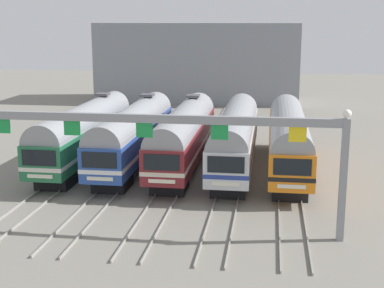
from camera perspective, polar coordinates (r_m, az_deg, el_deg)
name	(u,v)px	position (r m, az deg, el deg)	size (l,w,h in m)	color
ground_plane	(184,167)	(43.77, -0.81, -2.38)	(160.00, 160.00, 0.00)	gray
track_bed	(208,126)	(60.19, 1.70, 1.86)	(17.51, 70.00, 0.15)	gray
commuter_train_green	(85,131)	(45.07, -10.93, 1.34)	(2.88, 18.06, 5.05)	#236B42
commuter_train_blue	(134,132)	(43.94, -5.99, 1.22)	(2.88, 18.06, 5.05)	#284C9E
commuter_train_maroon	(184,134)	(43.15, -0.82, 1.07)	(2.88, 18.06, 5.05)	maroon
commuter_train_silver	(236,135)	(42.72, 4.49, 0.91)	(2.88, 18.06, 4.77)	silver
commuter_train_orange	(288,137)	(42.66, 9.86, 0.75)	(2.88, 18.06, 4.77)	orange
catenary_gantry	(145,137)	(29.65, -4.89, 0.70)	(21.25, 0.44, 6.97)	gray
maintenance_building	(199,62)	(79.42, 0.69, 8.40)	(27.88, 10.00, 10.89)	gray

